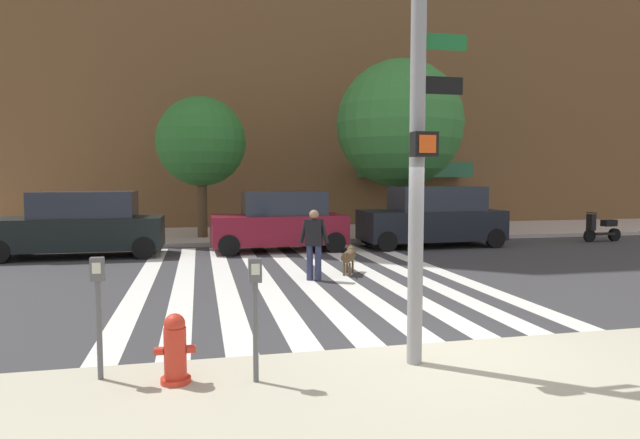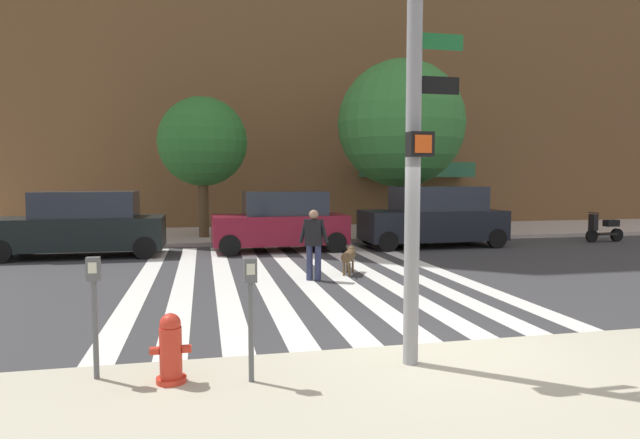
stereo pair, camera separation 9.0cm
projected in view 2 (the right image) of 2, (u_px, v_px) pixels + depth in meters
name	position (u px, v px, depth m)	size (l,w,h in m)	color
ground_plane	(331.00, 275.00, 13.26)	(160.00, 160.00, 0.00)	#353538
sidewalk_near	(551.00, 433.00, 4.87)	(60.00, 5.00, 0.15)	#B4B097
sidewalk_far	(279.00, 234.00, 22.12)	(80.00, 6.00, 0.15)	#AD9E95
crosswalk_stripes	(299.00, 276.00, 13.09)	(7.65, 11.60, 0.01)	silver
traffic_light_pole	(416.00, 77.00, 6.18)	(0.74, 0.46, 5.80)	gray
fire_hydrant	(171.00, 349.00, 5.86)	(0.44, 0.32, 0.76)	red
parking_meter_second_along	(94.00, 300.00, 5.93)	(0.14, 0.11, 1.36)	#515456
parking_meter_third_along	(251.00, 302.00, 5.84)	(0.14, 0.11, 1.36)	#515456
parked_car_near_curb	(82.00, 225.00, 16.21)	(4.83, 2.01, 1.96)	black
parked_car_behind_first	(281.00, 222.00, 17.48)	(4.32, 1.96, 1.94)	maroon
parked_car_third_in_line	(434.00, 217.00, 18.60)	(4.90, 2.07, 2.07)	black
parked_scooter	(604.00, 229.00, 19.98)	(1.63, 0.50, 1.11)	black
street_tree_nearest	(203.00, 142.00, 20.03)	(3.30, 3.30, 5.22)	#4C3823
street_tree_middle	(401.00, 124.00, 20.71)	(4.87, 4.87, 6.72)	#4C3823
pedestrian_dog_walker	(314.00, 241.00, 12.43)	(0.68, 0.38, 1.64)	#282D4C
dog_on_leash	(349.00, 256.00, 13.32)	(0.57, 1.04, 0.65)	brown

